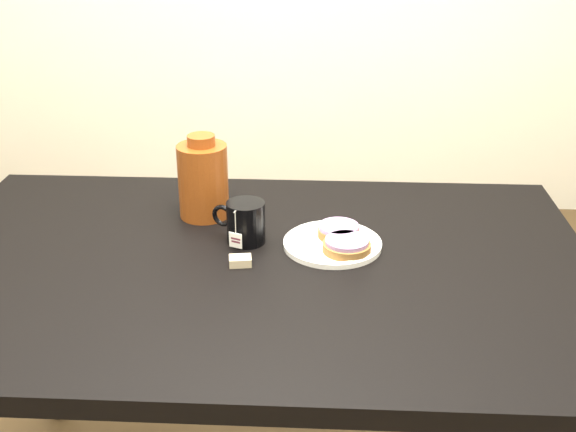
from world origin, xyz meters
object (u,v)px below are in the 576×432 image
Objects in this scene: plate at (332,243)px; bagel_back at (339,231)px; bagel_front at (347,245)px; mug at (245,222)px; teabag_pouch at (240,261)px; table at (255,296)px; bagel_package at (203,179)px.

bagel_back reaches higher than plate.
bagel_back is 0.07m from bagel_front.
teabag_pouch is (0.00, -0.11, -0.04)m from mug.
mug reaches higher than bagel_front.
teabag_pouch reaches higher than table.
mug reaches higher than table.
plate is 4.67× the size of teabag_pouch.
teabag_pouch is (-0.03, -0.02, 0.09)m from table.
plate is 0.05m from bagel_front.
bagel_package is at bearing 159.09° from bagel_back.
table is 10.58× the size of mug.
mug is at bearing 90.41° from teabag_pouch.
bagel_back is (0.01, 0.03, 0.02)m from plate.
bagel_front is (0.19, 0.03, 0.11)m from table.
plate is 0.03m from bagel_back.
plate is 0.19m from mug.
mug is (-0.22, 0.06, 0.02)m from bagel_front.
bagel_front is 1.06× the size of mug.
bagel_back is at bearing -20.91° from bagel_package.
mug is at bearing -176.56° from bagel_back.
plate is 1.07× the size of bagel_package.
mug is 2.94× the size of teabag_pouch.
teabag_pouch is at bearing -153.73° from plate.
bagel_back is (0.17, 0.10, 0.11)m from table.
bagel_front reaches higher than teabag_pouch.
bagel_package reaches higher than table.
bagel_back is at bearing 25.62° from mug.
plate is 1.68× the size of bagel_back.
table is 0.20m from plate.
bagel_package is at bearing 154.10° from plate.
plate is at bearing 124.86° from bagel_front.
table is at bearing -50.25° from mug.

